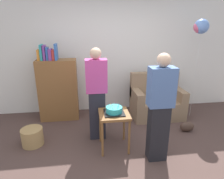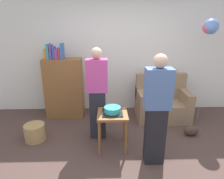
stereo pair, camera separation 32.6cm
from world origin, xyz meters
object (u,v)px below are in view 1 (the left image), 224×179
(person_holding_cake, at_px, (160,109))
(wicker_basket, at_px, (32,137))
(couch, at_px, (156,101))
(person_blowing_candles, at_px, (97,94))
(handbag, at_px, (187,127))
(bookshelf, at_px, (58,88))
(balloon_bunch, at_px, (201,27))
(side_table, at_px, (114,119))
(birthday_cake, at_px, (114,110))

(person_holding_cake, relative_size, wicker_basket, 4.53)
(couch, xyz_separation_m, person_blowing_candles, (-1.37, -0.72, 0.49))
(handbag, bearing_deg, bookshelf, 159.76)
(balloon_bunch, bearing_deg, person_holding_cake, -133.26)
(wicker_basket, bearing_deg, side_table, -10.94)
(person_holding_cake, bearing_deg, couch, -78.77)
(person_blowing_candles, bearing_deg, handbag, 15.41)
(person_holding_cake, xyz_separation_m, balloon_bunch, (1.27, 1.35, 1.10))
(bookshelf, distance_m, person_holding_cake, 2.30)
(wicker_basket, relative_size, handbag, 1.29)
(wicker_basket, bearing_deg, balloon_bunch, 12.61)
(birthday_cake, bearing_deg, side_table, 163.94)
(side_table, distance_m, balloon_bunch, 2.55)
(couch, xyz_separation_m, bookshelf, (-2.14, 0.16, 0.35))
(couch, distance_m, bookshelf, 2.18)
(birthday_cake, bearing_deg, bookshelf, 129.31)
(couch, relative_size, bookshelf, 0.68)
(bookshelf, height_order, side_table, bookshelf)
(birthday_cake, xyz_separation_m, person_blowing_candles, (-0.25, 0.37, 0.15))
(person_blowing_candles, bearing_deg, bookshelf, 148.22)
(side_table, xyz_separation_m, balloon_bunch, (1.88, 1.00, 1.40))
(balloon_bunch, bearing_deg, person_blowing_candles, -163.74)
(side_table, bearing_deg, handbag, 12.55)
(side_table, bearing_deg, balloon_bunch, 27.88)
(side_table, relative_size, birthday_cake, 1.99)
(bookshelf, relative_size, handbag, 5.78)
(person_blowing_candles, bearing_deg, side_table, -39.12)
(side_table, xyz_separation_m, person_blowing_candles, (-0.25, 0.37, 0.30))
(person_holding_cake, height_order, handbag, person_holding_cake)
(person_blowing_candles, bearing_deg, couch, 44.72)
(side_table, xyz_separation_m, person_holding_cake, (0.61, -0.36, 0.30))
(couch, distance_m, balloon_bunch, 1.77)
(bookshelf, height_order, wicker_basket, bookshelf)
(couch, xyz_separation_m, side_table, (-1.12, -1.10, 0.20))
(bookshelf, distance_m, birthday_cake, 1.62)
(wicker_basket, xyz_separation_m, handbag, (2.86, 0.06, -0.05))
(side_table, height_order, person_holding_cake, person_holding_cake)
(handbag, height_order, balloon_bunch, balloon_bunch)
(birthday_cake, bearing_deg, balloon_bunch, 27.88)
(bookshelf, xyz_separation_m, wicker_basket, (-0.35, -0.99, -0.54))
(bookshelf, distance_m, handbag, 2.73)
(side_table, height_order, handbag, side_table)
(couch, distance_m, wicker_basket, 2.64)
(bookshelf, bearing_deg, handbag, -20.24)
(bookshelf, bearing_deg, balloon_bunch, -5.04)
(bookshelf, xyz_separation_m, balloon_bunch, (2.91, -0.26, 1.25))
(person_blowing_candles, relative_size, balloon_bunch, 0.78)
(bookshelf, xyz_separation_m, side_table, (1.02, -1.25, -0.15))
(person_blowing_candles, xyz_separation_m, wicker_basket, (-1.13, -0.11, -0.68))
(person_blowing_candles, distance_m, handbag, 1.88)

